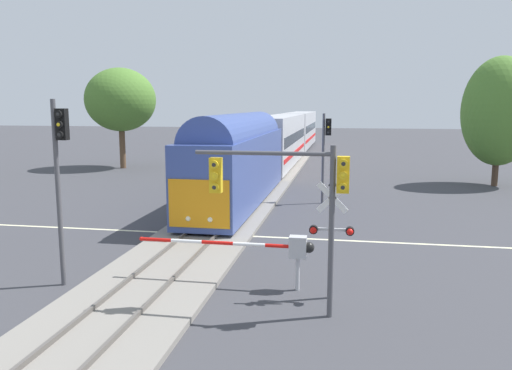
# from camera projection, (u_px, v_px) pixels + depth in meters

# --- Properties ---
(ground_plane) EXTENTS (220.00, 220.00, 0.00)m
(ground_plane) POSITION_uv_depth(u_px,v_px,m) (207.00, 234.00, 23.67)
(ground_plane) COLOR #3D3D42
(road_centre_stripe) EXTENTS (44.00, 0.20, 0.01)m
(road_centre_stripe) POSITION_uv_depth(u_px,v_px,m) (207.00, 234.00, 23.67)
(road_centre_stripe) COLOR beige
(road_centre_stripe) RESTS_ON ground
(railway_track) EXTENTS (4.40, 80.00, 0.32)m
(railway_track) POSITION_uv_depth(u_px,v_px,m) (207.00, 232.00, 23.66)
(railway_track) COLOR gray
(railway_track) RESTS_ON ground
(commuter_train) EXTENTS (3.04, 59.47, 5.16)m
(commuter_train) POSITION_uv_depth(u_px,v_px,m) (280.00, 138.00, 49.10)
(commuter_train) COLOR #384C93
(commuter_train) RESTS_ON railway_track
(crossing_gate_near) EXTENTS (5.93, 0.40, 1.80)m
(crossing_gate_near) POSITION_uv_depth(u_px,v_px,m) (277.00, 248.00, 16.46)
(crossing_gate_near) COLOR #B7B7BC
(crossing_gate_near) RESTS_ON ground
(crossing_signal_mast) EXTENTS (1.36, 0.44, 3.77)m
(crossing_signal_mast) POSITION_uv_depth(u_px,v_px,m) (332.00, 226.00, 15.49)
(crossing_signal_mast) COLOR #B2B2B7
(crossing_signal_mast) RESTS_ON ground
(traffic_signal_far_side) EXTENTS (0.53, 0.38, 5.46)m
(traffic_signal_far_side) POSITION_uv_depth(u_px,v_px,m) (326.00, 144.00, 30.50)
(traffic_signal_far_side) COLOR #4C4C51
(traffic_signal_far_side) RESTS_ON ground
(traffic_signal_near_right) EXTENTS (4.32, 0.38, 4.90)m
(traffic_signal_near_right) POSITION_uv_depth(u_px,v_px,m) (291.00, 189.00, 14.09)
(traffic_signal_near_right) COLOR #4C4C51
(traffic_signal_near_right) RESTS_ON ground
(traffic_signal_median) EXTENTS (0.53, 0.38, 6.16)m
(traffic_signal_median) POSITION_uv_depth(u_px,v_px,m) (60.00, 163.00, 16.36)
(traffic_signal_median) COLOR #4C4C51
(traffic_signal_median) RESTS_ON ground
(pine_left_background) EXTENTS (6.52, 6.52, 9.36)m
(pine_left_background) POSITION_uv_depth(u_px,v_px,m) (121.00, 100.00, 47.31)
(pine_left_background) COLOR brown
(pine_left_background) RESTS_ON ground
(maple_right_background) EXTENTS (5.34, 5.34, 9.46)m
(maple_right_background) POSITION_uv_depth(u_px,v_px,m) (500.00, 111.00, 36.93)
(maple_right_background) COLOR #4C3828
(maple_right_background) RESTS_ON ground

